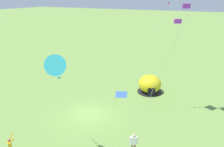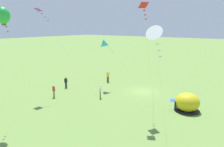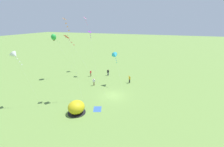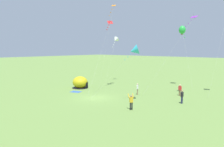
{
  "view_description": "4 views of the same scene",
  "coord_description": "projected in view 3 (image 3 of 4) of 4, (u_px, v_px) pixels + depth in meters",
  "views": [
    {
      "loc": [
        15.22,
        10.27,
        10.77
      ],
      "look_at": [
        -1.12,
        1.98,
        4.16
      ],
      "focal_mm": 35.0,
      "sensor_mm": 36.0,
      "label": 1
    },
    {
      "loc": [
        -14.52,
        27.36,
        9.44
      ],
      "look_at": [
        3.79,
        2.32,
        2.64
      ],
      "focal_mm": 35.0,
      "sensor_mm": 36.0,
      "label": 2
    },
    {
      "loc": [
        -25.14,
        -8.64,
        13.87
      ],
      "look_at": [
        2.0,
        1.04,
        3.84
      ],
      "focal_mm": 24.0,
      "sensor_mm": 36.0,
      "label": 3
    },
    {
      "loc": [
        22.06,
        -21.1,
        7.05
      ],
      "look_at": [
        1.71,
        1.65,
        3.5
      ],
      "focal_mm": 35.0,
      "sensor_mm": 36.0,
      "label": 4
    }
  ],
  "objects": [
    {
      "name": "kite_red",
      "position": [
        68.0,
        39.0,
        25.04
      ],
      "size": [
        2.3,
        7.41,
        11.78
      ],
      "color": "silver",
      "rests_on": "ground"
    },
    {
      "name": "person_flying_kite",
      "position": [
        130.0,
        79.0,
        35.48
      ],
      "size": [
        0.66,
        0.72,
        1.89
      ],
      "color": "black",
      "rests_on": "ground"
    },
    {
      "name": "kite_orange",
      "position": [
        66.0,
        24.0,
        24.66
      ],
      "size": [
        1.31,
        3.41,
        14.55
      ],
      "color": "silver",
      "rests_on": "ground"
    },
    {
      "name": "kite_green",
      "position": [
        54.0,
        37.0,
        36.04
      ],
      "size": [
        4.31,
        3.84,
        11.07
      ],
      "color": "silver",
      "rests_on": "ground"
    },
    {
      "name": "ground_plane",
      "position": [
        114.0,
        95.0,
        29.67
      ],
      "size": [
        300.0,
        300.0,
        0.0
      ],
      "primitive_type": "plane",
      "color": "olive"
    },
    {
      "name": "picnic_blanket",
      "position": [
        97.0,
        109.0,
        25.03
      ],
      "size": [
        2.04,
        1.8,
        0.01
      ],
      "primitive_type": "cube",
      "rotation": [
        0.0,
        0.0,
        0.35
      ],
      "color": "#3359A5",
      "rests_on": "ground"
    },
    {
      "name": "person_strolling",
      "position": [
        91.0,
        73.0,
        39.74
      ],
      "size": [
        0.57,
        0.33,
        1.72
      ],
      "color": "#8C7251",
      "rests_on": "ground"
    },
    {
      "name": "person_with_toddler",
      "position": [
        108.0,
        72.0,
        40.36
      ],
      "size": [
        0.24,
        0.59,
        1.72
      ],
      "color": "#1E2347",
      "rests_on": "ground"
    },
    {
      "name": "popup_tent",
      "position": [
        76.0,
        107.0,
        23.7
      ],
      "size": [
        2.81,
        2.81,
        2.1
      ],
      "color": "gold",
      "rests_on": "ground"
    },
    {
      "name": "person_center_field",
      "position": [
        94.0,
        81.0,
        34.01
      ],
      "size": [
        0.4,
        0.52,
        1.72
      ],
      "color": "#8C7251",
      "rests_on": "ground"
    },
    {
      "name": "kite_white",
      "position": [
        15.0,
        55.0,
        23.85
      ],
      "size": [
        1.22,
        4.2,
        9.47
      ],
      "color": "silver",
      "rests_on": "ground"
    },
    {
      "name": "kite_cyan",
      "position": [
        115.0,
        56.0,
        32.89
      ],
      "size": [
        5.78,
        4.43,
        7.53
      ],
      "color": "silver",
      "rests_on": "ground"
    },
    {
      "name": "kite_purple",
      "position": [
        90.0,
        34.0,
        37.65
      ],
      "size": [
        5.99,
        4.91,
        11.76
      ],
      "color": "silver",
      "rests_on": "ground"
    },
    {
      "name": "kite_pink",
      "position": [
        85.0,
        20.0,
        41.19
      ],
      "size": [
        2.16,
        3.53,
        15.09
      ],
      "color": "silver",
      "rests_on": "ground"
    }
  ]
}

